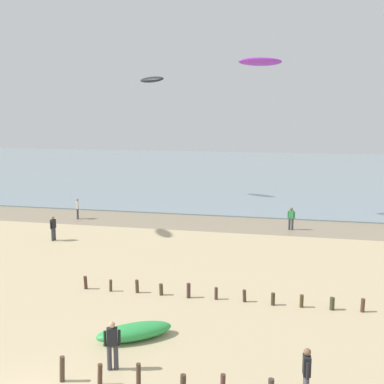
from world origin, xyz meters
TOP-DOWN VIEW (x-y plane):
  - wet_sand_strip at (0.00, 25.30)m, footprint 120.00×5.51m
  - sea at (0.00, 63.06)m, footprint 160.00×70.00m
  - groyne_mid at (3.80, 9.75)m, footprint 13.19×0.29m
  - person_nearest_camera at (7.50, 2.45)m, footprint 0.25×0.57m
  - person_by_waterline at (-9.11, 17.80)m, footprint 0.29×0.56m
  - person_left_flank at (-10.60, 24.52)m, footprint 0.35×0.52m
  - person_right_flank at (6.69, 24.50)m, footprint 0.57×0.27m
  - person_far_down_beach at (1.18, 2.93)m, footprint 0.54×0.33m
  - grounded_kite at (1.15, 5.19)m, footprint 3.03×2.56m
  - kite_aloft_3 at (-7.69, 36.21)m, footprint 3.46×2.65m
  - kite_aloft_4 at (3.77, 29.04)m, footprint 3.80×2.24m

SIDE VIEW (x-z plane):
  - wet_sand_strip at x=0.00m, z-range 0.00..0.01m
  - sea at x=0.00m, z-range 0.00..0.10m
  - grounded_kite at x=1.15m, z-range 0.00..0.59m
  - groyne_mid at x=3.80m, z-range -0.05..0.65m
  - person_nearest_camera at x=7.50m, z-range 0.06..1.77m
  - person_by_waterline at x=-9.11m, z-range 0.06..1.77m
  - person_left_flank at x=-10.60m, z-range 0.06..1.77m
  - person_right_flank at x=6.69m, z-range 0.06..1.77m
  - person_far_down_beach at x=1.18m, z-range 0.06..1.77m
  - kite_aloft_3 at x=-7.69m, z-range 11.61..12.47m
  - kite_aloft_4 at x=3.77m, z-range 12.35..13.21m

